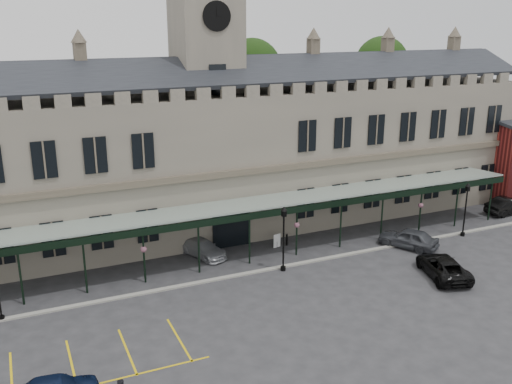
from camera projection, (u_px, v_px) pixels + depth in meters
name	position (u px, v px, depth m)	size (l,w,h in m)	color
ground	(293.00, 305.00, 37.00)	(140.00, 140.00, 0.00)	#2A2A2D
station_building	(209.00, 156.00, 49.02)	(60.00, 10.36, 17.30)	#686257
clock_tower	(207.00, 78.00, 47.17)	(5.60, 5.60, 24.80)	#686257
canopy	(248.00, 233.00, 42.82)	(50.00, 4.10, 4.30)	#8C9E93
kerb	(259.00, 271.00, 41.79)	(60.00, 0.40, 0.12)	gray
parking_markings	(73.00, 369.00, 30.25)	(16.00, 6.00, 0.01)	gold
tree_behind_mid	(252.00, 70.00, 58.24)	(6.00, 6.00, 16.00)	#332314
tree_behind_right	(381.00, 65.00, 64.46)	(6.00, 6.00, 16.00)	#332314
lamp_post_mid	(284.00, 233.00, 41.20)	(0.47, 0.47, 4.98)	black
lamp_post_right	(466.00, 205.00, 47.97)	(0.45, 0.45, 4.72)	black
traffic_cone	(435.00, 272.00, 41.01)	(0.47, 0.47, 0.75)	#FF5708
sign_board	(277.00, 241.00, 46.19)	(0.66, 0.16, 1.13)	black
bollard_left	(214.00, 249.00, 44.83)	(0.16, 0.16, 0.90)	black
bollard_right	(287.00, 240.00, 46.59)	(0.17, 0.17, 0.97)	black
car_taxi	(203.00, 248.00, 44.47)	(1.82, 4.47, 1.30)	#A8AAB0
car_van	(443.00, 267.00, 40.88)	(2.46, 5.34, 1.48)	black
car_right_a	(408.00, 238.00, 46.09)	(1.91, 4.75, 1.62)	#3A3C41
car_right_b	(509.00, 205.00, 54.19)	(1.68, 4.81, 1.59)	black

